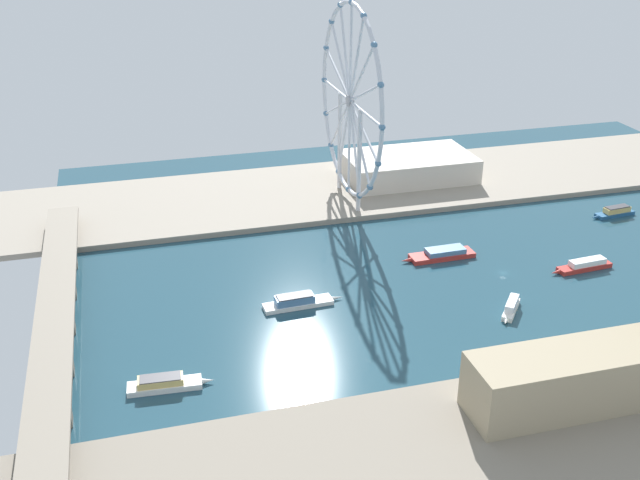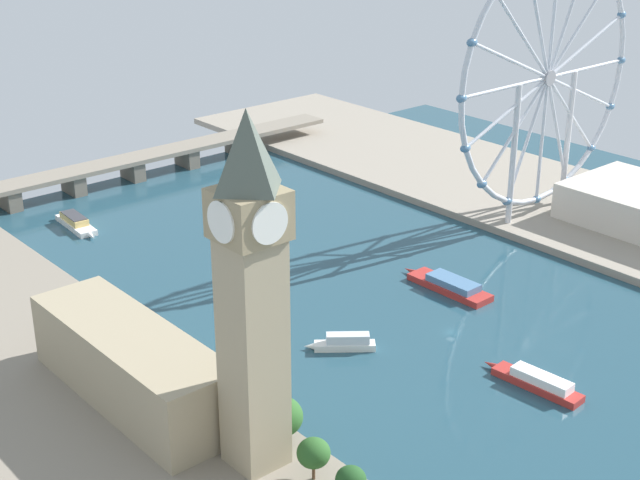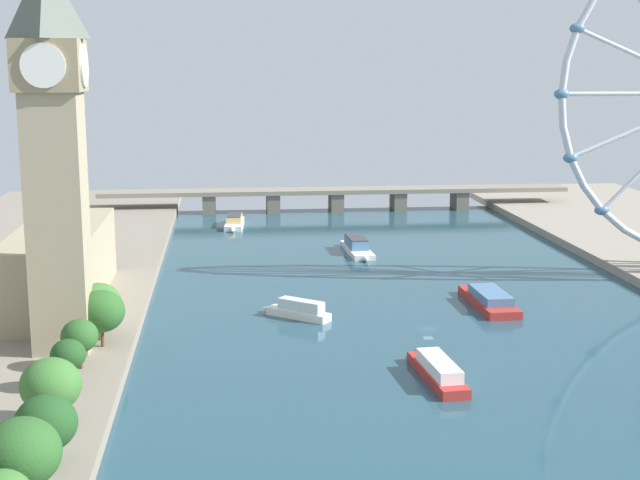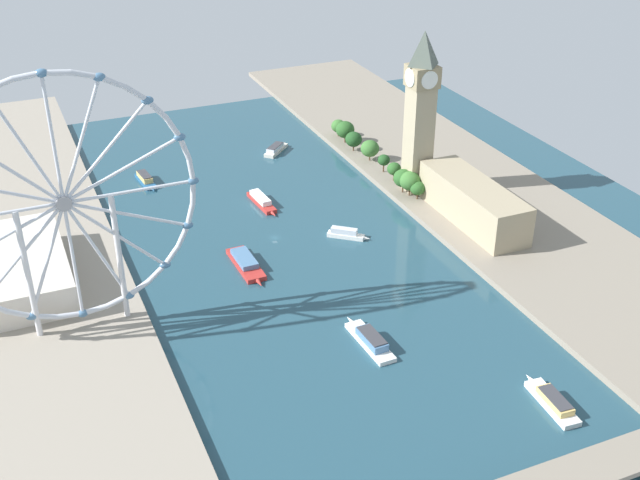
# 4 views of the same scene
# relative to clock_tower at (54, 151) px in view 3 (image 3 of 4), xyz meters

# --- Properties ---
(ground_plane) EXTENTS (409.77, 409.77, 0.00)m
(ground_plane) POSITION_rel_clock_tower_xyz_m (90.29, 16.95, -49.14)
(ground_plane) COLOR #234756
(clock_tower) EXTENTS (15.53, 15.53, 88.72)m
(clock_tower) POSITION_rel_clock_tower_xyz_m (0.00, 0.00, 0.00)
(clock_tower) COLOR tan
(clock_tower) RESTS_ON riverbank_left
(parliament_block) EXTENTS (22.00, 73.10, 20.69)m
(parliament_block) POSITION_rel_clock_tower_xyz_m (-8.27, 44.55, -35.79)
(parliament_block) COLOR tan
(parliament_block) RESTS_ON riverbank_left
(tree_row_embankment) EXTENTS (14.14, 110.14, 14.05)m
(tree_row_embankment) POSITION_rel_clock_tower_xyz_m (6.90, -35.87, -38.20)
(tree_row_embankment) COLOR #513823
(tree_row_embankment) RESTS_ON riverbank_left
(river_bridge) EXTENTS (221.77, 15.17, 10.55)m
(river_bridge) POSITION_rel_clock_tower_xyz_m (90.29, 215.08, -41.39)
(river_bridge) COLOR gray
(river_bridge) RESTS_ON ground_plane
(tour_boat_0) EXTENTS (8.92, 35.49, 5.51)m
(tour_boat_0) POSITION_rel_clock_tower_xyz_m (86.03, 116.88, -46.95)
(tour_boat_0) COLOR white
(tour_boat_0) RESTS_ON ground_plane
(tour_boat_1) EXTENTS (19.11, 16.37, 5.17)m
(tour_boat_1) POSITION_rel_clock_tower_xyz_m (57.12, 31.06, -46.94)
(tour_boat_1) COLOR white
(tour_boat_1) RESTS_ON ground_plane
(tour_boat_3) EXTENTS (8.14, 32.24, 4.90)m
(tour_boat_3) POSITION_rel_clock_tower_xyz_m (83.59, -21.36, -47.08)
(tour_boat_3) COLOR #B22D28
(tour_boat_3) RESTS_ON ground_plane
(tour_boat_5) EXTENTS (9.85, 37.44, 4.78)m
(tour_boat_5) POSITION_rel_clock_tower_xyz_m (112.74, 38.09, -47.18)
(tour_boat_5) COLOR #B22D28
(tour_boat_5) RESTS_ON ground_plane
(tour_boat_6) EXTENTS (9.02, 31.13, 4.98)m
(tour_boat_6) POSITION_rel_clock_tower_xyz_m (41.62, 176.83, -47.11)
(tour_boat_6) COLOR white
(tour_boat_6) RESTS_ON ground_plane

